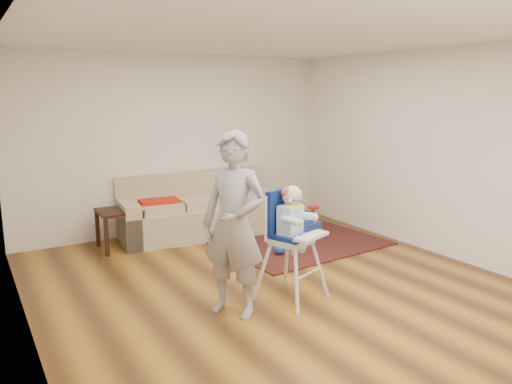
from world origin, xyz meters
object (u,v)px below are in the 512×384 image
adult (234,225)px  toy_ball (279,248)px  side_table (120,229)px  sofa (199,205)px  high_chair (292,245)px  ride_on_toy (308,222)px

adult → toy_ball: bearing=98.4°
side_table → sofa: bearing=3.3°
toy_ball → high_chair: size_ratio=0.13×
sofa → high_chair: bearing=-88.5°
ride_on_toy → toy_ball: bearing=-166.8°
sofa → adult: adult is taller
toy_ball → high_chair: bearing=-118.6°
ride_on_toy → side_table: bearing=143.0°
side_table → toy_ball: side_table is taller
high_chair → adult: 0.74m
high_chair → side_table: bearing=91.9°
ride_on_toy → toy_ball: (-0.83, -0.49, -0.14)m
ride_on_toy → sofa: bearing=126.1°
sofa → adult: 2.86m
ride_on_toy → toy_ball: 0.97m
toy_ball → adult: size_ratio=0.09×
ride_on_toy → adult: size_ratio=0.25×
high_chair → adult: bearing=160.5°
side_table → adult: adult is taller
sofa → side_table: 1.25m
side_table → toy_ball: 2.22m
sofa → toy_ball: 1.58m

